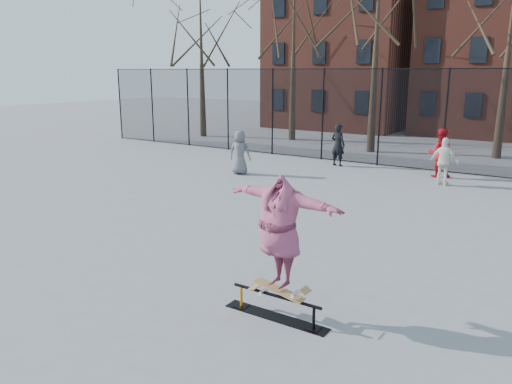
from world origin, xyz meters
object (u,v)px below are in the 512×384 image
Objects in this scene: skate_rail at (276,308)px; skater at (280,235)px; bystander_grey at (240,152)px; bystander_black at (338,145)px; skateboard at (279,292)px; bystander_red at (440,153)px; bystander_white at (444,162)px.

skate_rail is 0.84× the size of skater.
bystander_black reaches higher than bystander_grey.
skate_rail is at bearing 180.00° from skateboard.
skater is at bearing 111.30° from bystander_grey.
bystander_red is at bearing 102.99° from skater.
bystander_red is at bearing 93.19° from skateboard.
bystander_white reaches higher than skate_rail.
skater is 1.25× the size of bystander_black.
bystander_red is at bearing 92.94° from skate_rail.
skater reaches higher than bystander_red.
bystander_red is at bearing -62.24° from bystander_white.
skateboard is (0.06, 0.00, 0.30)m from skate_rail.
skateboard is at bearing 98.81° from bystander_white.
bystander_white is (0.49, -1.33, -0.08)m from bystander_red.
bystander_grey is 7.47m from bystander_red.
skater reaches higher than skateboard.
bystander_grey is 0.96× the size of bystander_black.
bystander_red reaches higher than bystander_grey.
bystander_red reaches higher than bystander_black.
bystander_white is (7.00, 2.33, -0.01)m from bystander_grey.
skate_rail is at bearing 111.08° from bystander_grey.
bystander_white is at bearing -178.75° from bystander_grey.
skate_rail is 1.09× the size of bystander_grey.
skateboard is at bearing 111.30° from bystander_grey.
bystander_white reaches higher than skateboard.
skate_rail is 11.44m from bystander_white.
bystander_black is at bearing 110.67° from skateboard.
bystander_black reaches higher than skateboard.
skater is at bearing 0.00° from skate_rail.
bystander_grey is 1.01× the size of bystander_white.
bystander_grey is (-7.22, 9.10, -0.56)m from skater.
skater is (0.06, 0.00, 1.24)m from skate_rail.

